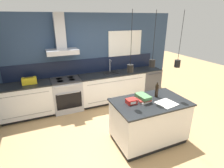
# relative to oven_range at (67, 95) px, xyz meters

# --- Properties ---
(ground_plane) EXTENTS (16.00, 16.00, 0.00)m
(ground_plane) POSITION_rel_oven_range_xyz_m (0.70, -1.69, -0.46)
(ground_plane) COLOR tan
(ground_plane) RESTS_ON ground
(wall_back) EXTENTS (5.60, 2.50, 2.60)m
(wall_back) POSITION_rel_oven_range_xyz_m (0.66, 0.31, 0.90)
(wall_back) COLOR navy
(wall_back) RESTS_ON ground_plane
(counter_run_left) EXTENTS (1.30, 0.64, 0.91)m
(counter_run_left) POSITION_rel_oven_range_xyz_m (-1.03, 0.01, 0.01)
(counter_run_left) COLOR black
(counter_run_left) RESTS_ON ground_plane
(counter_run_sink) EXTENTS (2.00, 0.64, 1.30)m
(counter_run_sink) POSITION_rel_oven_range_xyz_m (1.38, 0.01, 0.01)
(counter_run_sink) COLOR black
(counter_run_sink) RESTS_ON ground_plane
(oven_range) EXTENTS (0.77, 0.66, 0.91)m
(oven_range) POSITION_rel_oven_range_xyz_m (0.00, 0.00, 0.00)
(oven_range) COLOR #B5B5BA
(oven_range) RESTS_ON ground_plane
(dishwasher) EXTENTS (0.63, 0.65, 0.91)m
(dishwasher) POSITION_rel_oven_range_xyz_m (2.68, 0.00, 0.00)
(dishwasher) COLOR #4C4C51
(dishwasher) RESTS_ON ground_plane
(kitchen_island) EXTENTS (1.49, 0.93, 0.91)m
(kitchen_island) POSITION_rel_oven_range_xyz_m (1.34, -2.02, 0.00)
(kitchen_island) COLOR black
(kitchen_island) RESTS_ON ground_plane
(bottle_on_island) EXTENTS (0.07, 0.07, 0.33)m
(bottle_on_island) POSITION_rel_oven_range_xyz_m (1.58, -1.88, 0.60)
(bottle_on_island) COLOR black
(bottle_on_island) RESTS_ON kitchen_island
(book_stack) EXTENTS (0.29, 0.35, 0.14)m
(book_stack) POSITION_rel_oven_range_xyz_m (1.21, -1.94, 0.52)
(book_stack) COLOR silver
(book_stack) RESTS_ON kitchen_island
(red_supply_box) EXTENTS (0.19, 0.16, 0.09)m
(red_supply_box) POSITION_rel_oven_range_xyz_m (0.94, -1.95, 0.50)
(red_supply_box) COLOR red
(red_supply_box) RESTS_ON kitchen_island
(paper_pile) EXTENTS (0.40, 0.39, 0.01)m
(paper_pile) POSITION_rel_oven_range_xyz_m (1.58, -2.22, 0.46)
(paper_pile) COLOR silver
(paper_pile) RESTS_ON kitchen_island
(yellow_toolbox) EXTENTS (0.34, 0.18, 0.19)m
(yellow_toolbox) POSITION_rel_oven_range_xyz_m (-0.88, 0.00, 0.54)
(yellow_toolbox) COLOR gold
(yellow_toolbox) RESTS_ON counter_run_left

